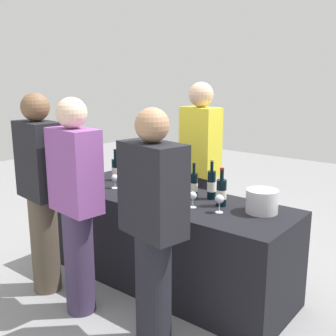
{
  "coord_description": "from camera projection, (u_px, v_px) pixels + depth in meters",
  "views": [
    {
      "loc": [
        2.05,
        -2.58,
        1.79
      ],
      "look_at": [
        0.0,
        0.0,
        1.04
      ],
      "focal_mm": 43.59,
      "sensor_mm": 36.0,
      "label": 1
    }
  ],
  "objects": [
    {
      "name": "wine_bottle_2",
      "position": [
        194.0,
        185.0,
        3.38
      ],
      "size": [
        0.07,
        0.07,
        0.3
      ],
      "color": "black",
      "rests_on": "tasting_table"
    },
    {
      "name": "guest_2",
      "position": [
        153.0,
        225.0,
        2.6
      ],
      "size": [
        0.48,
        0.32,
        1.6
      ],
      "rotation": [
        0.0,
        0.0,
        -0.19
      ],
      "color": "black",
      "rests_on": "ground_plane"
    },
    {
      "name": "ground_plane",
      "position": [
        168.0,
        282.0,
        3.61
      ],
      "size": [
        12.0,
        12.0,
        0.0
      ],
      "primitive_type": "plane",
      "color": "gray"
    },
    {
      "name": "guest_1",
      "position": [
        76.0,
        201.0,
        2.99
      ],
      "size": [
        0.43,
        0.27,
        1.64
      ],
      "rotation": [
        0.0,
        0.0,
        -0.12
      ],
      "color": "#3F3351",
      "rests_on": "ground_plane"
    },
    {
      "name": "wine_bottle_4",
      "position": [
        221.0,
        192.0,
        3.18
      ],
      "size": [
        0.08,
        0.08,
        0.31
      ],
      "color": "black",
      "rests_on": "tasting_table"
    },
    {
      "name": "wine_bottle_3",
      "position": [
        211.0,
        185.0,
        3.35
      ],
      "size": [
        0.07,
        0.07,
        0.33
      ],
      "color": "black",
      "rests_on": "tasting_table"
    },
    {
      "name": "ice_bucket",
      "position": [
        262.0,
        201.0,
        3.03
      ],
      "size": [
        0.24,
        0.24,
        0.18
      ],
      "primitive_type": "cylinder",
      "color": "silver",
      "rests_on": "tasting_table"
    },
    {
      "name": "tasting_table",
      "position": [
        168.0,
        240.0,
        3.52
      ],
      "size": [
        2.17,
        0.76,
        0.79
      ],
      "primitive_type": "cube",
      "color": "black",
      "rests_on": "ground_plane"
    },
    {
      "name": "server_pouring",
      "position": [
        200.0,
        164.0,
        3.89
      ],
      "size": [
        0.4,
        0.26,
        1.73
      ],
      "rotation": [
        0.0,
        0.0,
        3.0
      ],
      "color": "black",
      "rests_on": "ground_plane"
    },
    {
      "name": "wine_glass_1",
      "position": [
        193.0,
        196.0,
        3.14
      ],
      "size": [
        0.06,
        0.06,
        0.13
      ],
      "color": "silver",
      "rests_on": "tasting_table"
    },
    {
      "name": "wine_bottle_0",
      "position": [
        116.0,
        169.0,
        3.96
      ],
      "size": [
        0.07,
        0.07,
        0.31
      ],
      "color": "black",
      "rests_on": "tasting_table"
    },
    {
      "name": "guest_0",
      "position": [
        41.0,
        188.0,
        3.3
      ],
      "size": [
        0.45,
        0.29,
        1.66
      ],
      "rotation": [
        0.0,
        0.0,
        -0.14
      ],
      "color": "brown",
      "rests_on": "ground_plane"
    },
    {
      "name": "wine_bottle_1",
      "position": [
        137.0,
        171.0,
        3.88
      ],
      "size": [
        0.08,
        0.08,
        0.31
      ],
      "color": "black",
      "rests_on": "tasting_table"
    },
    {
      "name": "wine_glass_2",
      "position": [
        219.0,
        200.0,
        3.02
      ],
      "size": [
        0.07,
        0.07,
        0.14
      ],
      "color": "silver",
      "rests_on": "tasting_table"
    },
    {
      "name": "wine_glass_0",
      "position": [
        115.0,
        179.0,
        3.68
      ],
      "size": [
        0.07,
        0.07,
        0.13
      ],
      "color": "silver",
      "rests_on": "tasting_table"
    }
  ]
}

